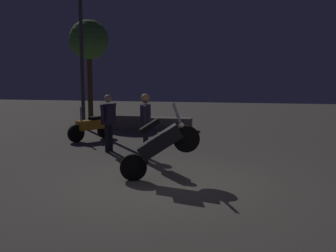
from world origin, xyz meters
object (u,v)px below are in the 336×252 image
Objects in this scene: motorcycle_orange_parked_left at (91,127)px; person_bystander_far at (108,118)px; person_rider_beside at (146,122)px; streetlamp_near at (81,42)px; motorcycle_black_foreground at (160,145)px.

motorcycle_orange_parked_left is 0.88× the size of person_bystander_far.
streetlamp_near reaches higher than person_rider_beside.
motorcycle_black_foreground is 5.30m from motorcycle_orange_parked_left.
person_rider_beside is 1.72m from person_bystander_far.
motorcycle_black_foreground is at bearing 103.42° from person_rider_beside.
motorcycle_orange_parked_left is 3.73m from person_rider_beside.
person_bystander_far reaches higher than motorcycle_orange_parked_left.
streetlamp_near is (-1.23, 2.51, 2.86)m from motorcycle_orange_parked_left.
person_bystander_far is at bearing 111.62° from motorcycle_black_foreground.
motorcycle_orange_parked_left is 4.00m from streetlamp_near.
streetlamp_near is (-3.67, 5.27, 2.28)m from person_rider_beside.
person_bystander_far is at bearing 70.92° from motorcycle_orange_parked_left.
person_bystander_far is at bearing -49.69° from person_rider_beside.
motorcycle_orange_parked_left is 0.82× the size of person_rider_beside.
streetlamp_near is (-4.32, 6.81, 2.56)m from motorcycle_black_foreground.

